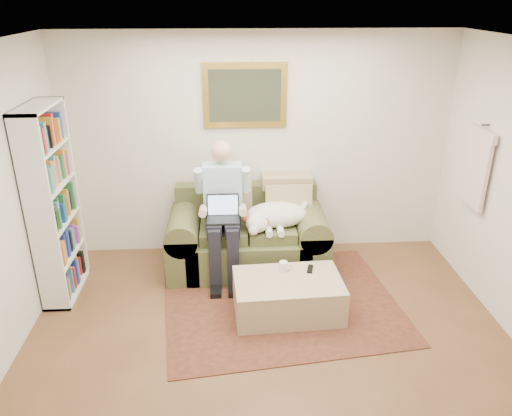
{
  "coord_description": "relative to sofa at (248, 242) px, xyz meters",
  "views": [
    {
      "loc": [
        -0.34,
        -3.1,
        2.95
      ],
      "look_at": [
        -0.07,
        1.51,
        0.95
      ],
      "focal_mm": 35.0,
      "sensor_mm": 36.0,
      "label": 1
    }
  ],
  "objects": [
    {
      "name": "room_shell",
      "position": [
        0.14,
        -1.66,
        0.99
      ],
      "size": [
        4.51,
        5.0,
        2.61
      ],
      "color": "brown",
      "rests_on": "ground"
    },
    {
      "name": "rug",
      "position": [
        0.31,
        -0.8,
        -0.3
      ],
      "size": [
        2.56,
        2.16,
        0.01
      ],
      "primitive_type": "cube",
      "rotation": [
        0.0,
        0.0,
        0.12
      ],
      "color": "#342214",
      "rests_on": "room_shell"
    },
    {
      "name": "sofa",
      "position": [
        0.0,
        0.0,
        0.0
      ],
      "size": [
        1.79,
        0.91,
        1.08
      ],
      "color": "#586234",
      "rests_on": "room_shell"
    },
    {
      "name": "seated_man",
      "position": [
        -0.27,
        -0.16,
        0.44
      ],
      "size": [
        0.59,
        0.84,
        1.51
      ],
      "primitive_type": null,
      "color": "#8CC5D8",
      "rests_on": "sofa"
    },
    {
      "name": "laptop",
      "position": [
        -0.27,
        -0.23,
        0.48
      ],
      "size": [
        0.35,
        0.28,
        0.25
      ],
      "color": "black",
      "rests_on": "seated_man"
    },
    {
      "name": "sleeping_dog",
      "position": [
        0.32,
        -0.09,
        0.38
      ],
      "size": [
        0.74,
        0.46,
        0.27
      ],
      "primitive_type": null,
      "color": "white",
      "rests_on": "sofa"
    },
    {
      "name": "ottoman",
      "position": [
        0.36,
        -0.96,
        -0.12
      ],
      "size": [
        1.08,
        0.72,
        0.38
      ],
      "primitive_type": "cube",
      "rotation": [
        0.0,
        0.0,
        0.05
      ],
      "color": "tan",
      "rests_on": "room_shell"
    },
    {
      "name": "coffee_mug",
      "position": [
        0.33,
        -0.79,
        0.12
      ],
      "size": [
        0.08,
        0.08,
        0.1
      ],
      "primitive_type": "cylinder",
      "color": "white",
      "rests_on": "ottoman"
    },
    {
      "name": "tv_remote",
      "position": [
        0.6,
        -0.79,
        0.08
      ],
      "size": [
        0.09,
        0.16,
        0.02
      ],
      "primitive_type": "cube",
      "rotation": [
        0.0,
        0.0,
        -0.26
      ],
      "color": "black",
      "rests_on": "ottoman"
    },
    {
      "name": "bookshelf",
      "position": [
        -1.96,
        -0.41,
        0.69
      ],
      "size": [
        0.28,
        0.8,
        2.0
      ],
      "primitive_type": null,
      "color": "white",
      "rests_on": "room_shell"
    },
    {
      "name": "wall_mirror",
      "position": [
        0.0,
        0.46,
        1.59
      ],
      "size": [
        0.94,
        0.04,
        0.72
      ],
      "color": "gold",
      "rests_on": "room_shell"
    },
    {
      "name": "hanging_shirt",
      "position": [
        2.33,
        -0.41,
        1.04
      ],
      "size": [
        0.06,
        0.52,
        0.9
      ],
      "primitive_type": null,
      "color": "#FBD0D1",
      "rests_on": "room_shell"
    }
  ]
}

